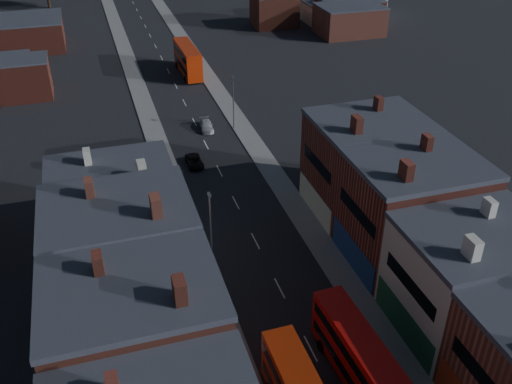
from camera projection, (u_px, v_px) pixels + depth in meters
pavement_west at (167, 171)px, 74.28m from camera, size 3.00×200.00×0.12m
pavement_east at (262, 157)px, 77.53m from camera, size 3.00×200.00×0.12m
lamp_post_2 at (211, 223)px, 55.88m from camera, size 0.25×0.70×8.12m
lamp_post_3 at (233, 99)px, 82.93m from camera, size 0.25×0.70×8.12m
bus_1 at (357, 355)px, 44.24m from camera, size 3.20×11.23×4.80m
bus_2 at (188, 59)px, 104.03m from camera, size 3.27×12.24×5.27m
car_2 at (195, 161)px, 75.33m from camera, size 2.00×4.28×1.19m
car_3 at (206, 126)px, 84.79m from camera, size 2.07×4.44×1.26m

